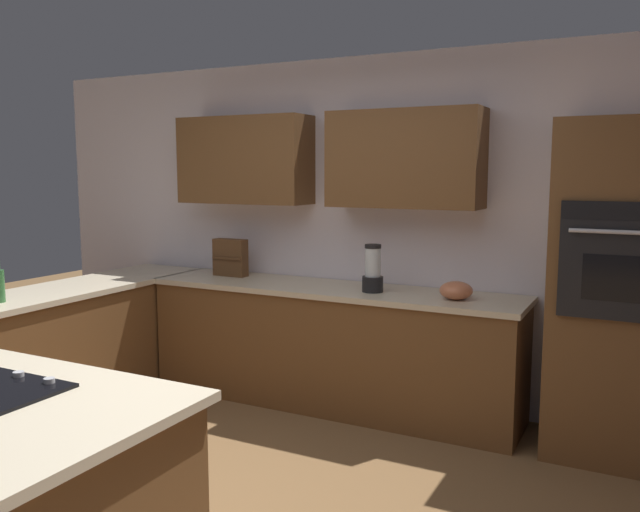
{
  "coord_description": "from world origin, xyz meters",
  "views": [
    {
      "loc": [
        -2.0,
        2.54,
        1.75
      ],
      "look_at": [
        -0.06,
        -1.24,
        1.19
      ],
      "focal_mm": 36.7,
      "sensor_mm": 36.0,
      "label": 1
    }
  ],
  "objects_px": {
    "wall_oven": "(622,292)",
    "spice_rack": "(230,258)",
    "blender": "(373,272)",
    "mixing_bowl": "(456,290)"
  },
  "relations": [
    {
      "from": "spice_rack",
      "to": "wall_oven",
      "type": "bearing_deg",
      "value": 178.34
    },
    {
      "from": "wall_oven",
      "to": "blender",
      "type": "relative_size",
      "value": 6.09
    },
    {
      "from": "blender",
      "to": "spice_rack",
      "type": "bearing_deg",
      "value": -5.36
    },
    {
      "from": "blender",
      "to": "spice_rack",
      "type": "relative_size",
      "value": 1.12
    },
    {
      "from": "wall_oven",
      "to": "spice_rack",
      "type": "distance_m",
      "value": 2.9
    },
    {
      "from": "mixing_bowl",
      "to": "spice_rack",
      "type": "height_order",
      "value": "spice_rack"
    },
    {
      "from": "blender",
      "to": "wall_oven",
      "type": "bearing_deg",
      "value": -178.65
    },
    {
      "from": "blender",
      "to": "spice_rack",
      "type": "distance_m",
      "value": 1.31
    },
    {
      "from": "blender",
      "to": "mixing_bowl",
      "type": "distance_m",
      "value": 0.61
    },
    {
      "from": "blender",
      "to": "spice_rack",
      "type": "xyz_separation_m",
      "value": [
        1.3,
        -0.12,
        0.01
      ]
    }
  ]
}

